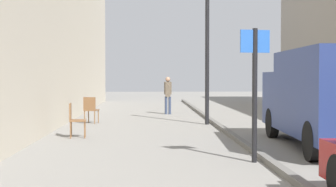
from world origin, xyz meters
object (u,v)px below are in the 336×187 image
Objects in this scene: delivery_van at (329,95)px; lamp_post at (207,46)px; pedestrian_main_foreground at (168,93)px; cafe_chair_by_doorway at (75,118)px; cafe_chair_near_window at (91,108)px; street_sign_post at (255,83)px.

delivery_van is 6.26m from lamp_post.
pedestrian_main_foreground is 1.75× the size of cafe_chair_by_doorway.
delivery_van is at bearing -68.98° from lamp_post.
cafe_chair_near_window is at bearing 174.89° from cafe_chair_by_doorway.
cafe_chair_near_window is (-2.90, -4.18, -0.40)m from pedestrian_main_foreground.
pedestrian_main_foreground is 0.63× the size of street_sign_post.
cafe_chair_by_doorway is at bearing -75.33° from cafe_chair_near_window.
lamp_post is 5.06× the size of cafe_chair_near_window.
cafe_chair_by_doorway is (-2.86, -8.21, -0.40)m from pedestrian_main_foreground.
cafe_chair_near_window is at bearing 137.74° from delivery_van.
street_sign_post is at bearing -136.64° from delivery_van.
lamp_post reaches higher than delivery_van.
pedestrian_main_foreground is at bearing 69.37° from cafe_chair_near_window.
cafe_chair_near_window and cafe_chair_by_doorway have the same top height.
cafe_chair_by_doorway is at bearing -138.72° from lamp_post.
pedestrian_main_foreground is 5.10m from cafe_chair_near_window.
lamp_post is (1.18, -4.66, 1.77)m from pedestrian_main_foreground.
delivery_van is 6.61m from cafe_chair_by_doorway.
street_sign_post is 9.08m from cafe_chair_near_window.
delivery_van reaches higher than cafe_chair_by_doorway.
street_sign_post is (1.21, -12.21, 0.60)m from pedestrian_main_foreground.
cafe_chair_by_doorway is (-4.07, 4.00, -1.00)m from street_sign_post.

